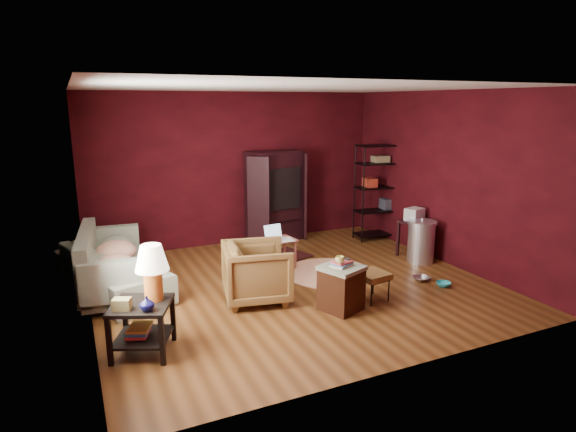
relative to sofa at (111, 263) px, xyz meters
name	(u,v)px	position (x,y,z in m)	size (l,w,h in m)	color
room	(292,191)	(2.38, -0.88, 0.98)	(5.54, 5.04, 2.84)	brown
sofa	(111,263)	(0.00, 0.00, 0.00)	(2.16, 0.63, 0.85)	gray
armchair	(257,269)	(1.74, -1.14, 0.01)	(0.85, 0.79, 0.87)	black
pet_bowl_steel	(422,273)	(4.25, -1.50, -0.30)	(0.25, 0.06, 0.25)	#B2B3B9
pet_bowl_turquoise	(444,280)	(4.38, -1.82, -0.32)	(0.21, 0.07, 0.21)	#2AB7C7
vase	(147,304)	(0.17, -2.16, 0.21)	(0.15, 0.15, 0.15)	#0D0D41
mug	(340,259)	(2.55, -1.94, 0.29)	(0.11, 0.09, 0.11)	#D7D469
side_table	(147,289)	(0.21, -1.92, 0.28)	(0.77, 0.77, 1.17)	black
sofa_cushions	(109,265)	(-0.04, -0.02, -0.02)	(0.99, 2.03, 0.82)	gray
hamper	(341,287)	(2.61, -1.88, -0.12)	(0.62, 0.62, 0.68)	#401D0E
footstool	(373,276)	(3.16, -1.79, -0.08)	(0.43, 0.43, 0.39)	black
rug_round	(330,273)	(3.15, -0.64, -0.42)	(1.63, 1.63, 0.01)	#F6EBCD
rug_oriental	(278,257)	(2.71, 0.38, -0.41)	(1.23, 1.00, 0.01)	#461214
laptop_desk	(277,243)	(2.49, -0.10, 0.01)	(0.61, 0.51, 0.70)	#A6594C
tv_armoire	(275,195)	(3.09, 1.37, 0.48)	(1.32, 0.93, 1.73)	black
wire_shelving	(380,188)	(4.98, 0.69, 0.59)	(0.93, 0.48, 1.84)	black
small_stand	(414,220)	(4.89, -0.47, 0.21)	(0.53, 0.53, 0.85)	black
trash_can	(421,241)	(4.81, -0.78, -0.07)	(0.62, 0.62, 0.76)	silver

